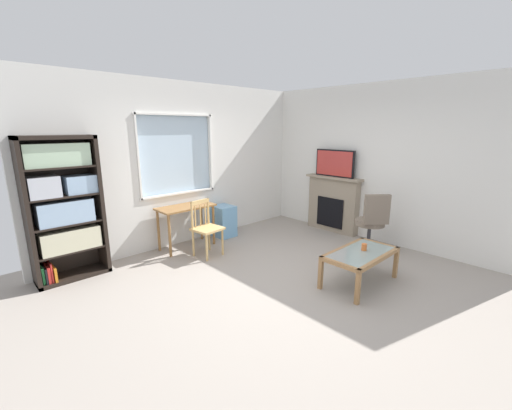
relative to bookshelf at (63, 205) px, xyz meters
name	(u,v)px	position (x,y,z in m)	size (l,w,h in m)	color
ground	(278,281)	(1.98, -2.04, -1.03)	(6.02, 5.57, 0.02)	#9E9389
wall_back_with_window	(184,166)	(2.00, 0.24, 0.34)	(5.02, 0.15, 2.78)	silver
wall_right	(377,164)	(4.55, -2.04, 0.37)	(0.12, 4.77, 2.78)	silver
bookshelf	(63,205)	(0.00, 0.00, 0.00)	(0.90, 0.38, 1.93)	black
desk_under_window	(186,213)	(1.77, -0.11, -0.41)	(0.95, 0.47, 0.73)	olive
wooden_chair	(206,228)	(1.81, -0.62, -0.56)	(0.46, 0.45, 0.90)	tan
plastic_drawer_unit	(224,221)	(2.60, -0.06, -0.73)	(0.35, 0.40, 0.59)	#72ADDB
fireplace	(333,204)	(4.39, -1.28, -0.47)	(0.26, 1.16, 1.10)	gray
tv	(335,163)	(4.38, -1.28, 0.33)	(0.06, 0.83, 0.52)	black
office_chair	(372,220)	(3.88, -2.38, -0.47)	(0.62, 0.61, 1.00)	#7A6B5B
coffee_table	(361,256)	(2.72, -2.83, -0.65)	(1.06, 0.57, 0.44)	#8C9E99
sippy_cup	(364,247)	(2.80, -2.83, -0.54)	(0.07, 0.07, 0.09)	orange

